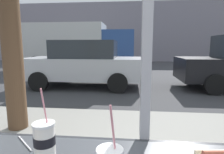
{
  "coord_description": "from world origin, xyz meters",
  "views": [
    {
      "loc": [
        -0.08,
        -0.9,
        1.46
      ],
      "look_at": [
        -0.42,
        2.58,
        0.89
      ],
      "focal_mm": 30.68,
      "sensor_mm": 36.0,
      "label": 1
    }
  ],
  "objects": [
    {
      "name": "ground_plane",
      "position": [
        0.0,
        8.0,
        0.0
      ],
      "size": [
        60.0,
        60.0,
        0.0
      ],
      "primitive_type": "plane",
      "color": "#38383A"
    },
    {
      "name": "sidewalk_strip",
      "position": [
        0.0,
        1.6,
        0.05
      ],
      "size": [
        16.0,
        2.8,
        0.11
      ],
      "primitive_type": "cube",
      "color": "gray",
      "rests_on": "ground"
    },
    {
      "name": "building_facade_far",
      "position": [
        0.0,
        18.6,
        2.82
      ],
      "size": [
        28.0,
        1.2,
        5.65
      ],
      "primitive_type": "cube",
      "color": "gray",
      "rests_on": "ground"
    },
    {
      "name": "soda_cup_right",
      "position": [
        -0.44,
        -0.16,
        1.06
      ],
      "size": [
        0.1,
        0.1,
        0.31
      ],
      "color": "white",
      "rests_on": "window_counter"
    },
    {
      "name": "loose_straw",
      "position": [
        -0.6,
        -0.06,
        0.98
      ],
      "size": [
        0.14,
        0.13,
        0.01
      ],
      "primitive_type": "cylinder",
      "rotation": [
        0.0,
        1.57,
        -0.75
      ],
      "color": "white",
      "rests_on": "window_counter"
    },
    {
      "name": "parked_car_silver",
      "position": [
        -1.75,
        5.88,
        0.85
      ],
      "size": [
        4.16,
        2.04,
        1.66
      ],
      "color": "#BCBCC1",
      "rests_on": "ground"
    },
    {
      "name": "box_truck",
      "position": [
        -3.66,
        10.54,
        1.54
      ],
      "size": [
        7.26,
        2.44,
        2.76
      ],
      "color": "beige",
      "rests_on": "ground"
    }
  ]
}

